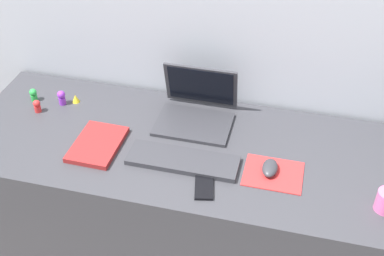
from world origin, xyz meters
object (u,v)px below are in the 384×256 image
at_px(cell_phone, 204,186).
at_px(toy_figurine_purple, 62,97).
at_px(keyboard, 183,160).
at_px(laptop, 197,107).
at_px(mouse, 270,168).
at_px(toy_figurine_green, 33,94).
at_px(toy_figurine_red, 37,106).
at_px(toy_figurine_yellow, 76,98).
at_px(notebook_pad, 97,144).

bearing_deg(cell_phone, toy_figurine_purple, 141.84).
bearing_deg(keyboard, laptop, 93.18).
relative_size(mouse, toy_figurine_green, 1.71).
height_order(mouse, cell_phone, mouse).
distance_m(laptop, toy_figurine_purple, 0.58).
distance_m(mouse, toy_figurine_red, 0.99).
distance_m(cell_phone, toy_figurine_yellow, 0.74).
height_order(keyboard, toy_figurine_purple, toy_figurine_purple).
bearing_deg(toy_figurine_purple, notebook_pad, -41.75).
bearing_deg(toy_figurine_green, keyboard, -17.66).
distance_m(notebook_pad, toy_figurine_yellow, 0.32).
height_order(mouse, toy_figurine_red, toy_figurine_red).
bearing_deg(toy_figurine_purple, keyboard, -21.57).
bearing_deg(mouse, notebook_pad, -178.59).
xyz_separation_m(notebook_pad, toy_figurine_purple, (-0.25, 0.22, 0.02)).
xyz_separation_m(laptop, toy_figurine_red, (-0.65, -0.12, -0.02)).
height_order(laptop, toy_figurine_yellow, laptop).
xyz_separation_m(toy_figurine_red, toy_figurine_green, (-0.05, 0.07, 0.00)).
height_order(notebook_pad, toy_figurine_purple, toy_figurine_purple).
xyz_separation_m(cell_phone, notebook_pad, (-0.44, 0.12, 0.01)).
xyz_separation_m(toy_figurine_purple, toy_figurine_yellow, (0.05, 0.03, -0.02)).
relative_size(keyboard, notebook_pad, 1.71).
relative_size(mouse, toy_figurine_yellow, 2.69).
xyz_separation_m(toy_figurine_green, toy_figurine_yellow, (0.18, 0.03, -0.01)).
bearing_deg(toy_figurine_red, laptop, 10.41).
bearing_deg(toy_figurine_green, toy_figurine_red, -52.66).
xyz_separation_m(keyboard, notebook_pad, (-0.34, 0.01, 0.00)).
height_order(mouse, toy_figurine_yellow, mouse).
distance_m(mouse, toy_figurine_yellow, 0.89).
height_order(mouse, toy_figurine_purple, toy_figurine_purple).
distance_m(laptop, toy_figurine_yellow, 0.53).
distance_m(keyboard, mouse, 0.32).
bearing_deg(keyboard, mouse, 4.57).
relative_size(laptop, notebook_pad, 1.25).
bearing_deg(notebook_pad, toy_figurine_yellow, 129.78).
relative_size(toy_figurine_green, toy_figurine_yellow, 1.57).
relative_size(laptop, mouse, 3.12).
height_order(cell_phone, toy_figurine_purple, toy_figurine_purple).
height_order(notebook_pad, toy_figurine_green, toy_figurine_green).
xyz_separation_m(laptop, notebook_pad, (-0.32, -0.27, -0.04)).
distance_m(toy_figurine_purple, toy_figurine_green, 0.13).
distance_m(laptop, toy_figurine_green, 0.71).
bearing_deg(toy_figurine_red, mouse, -7.74).
bearing_deg(notebook_pad, toy_figurine_purple, 139.22).
relative_size(laptop, toy_figurine_red, 5.40).
height_order(cell_phone, notebook_pad, notebook_pad).
bearing_deg(toy_figurine_yellow, toy_figurine_red, -140.35).
bearing_deg(toy_figurine_purple, cell_phone, -26.05).
distance_m(mouse, toy_figurine_green, 1.06).
distance_m(keyboard, toy_figurine_red, 0.69).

